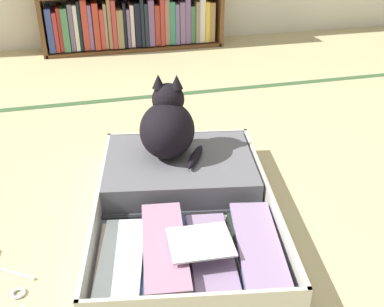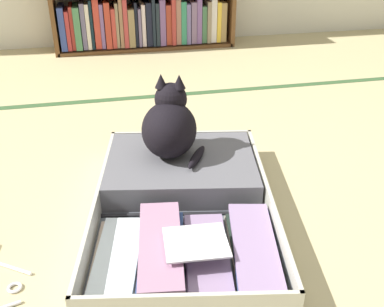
# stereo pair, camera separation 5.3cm
# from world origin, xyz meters

# --- Properties ---
(ground_plane) EXTENTS (10.00, 10.00, 0.00)m
(ground_plane) POSITION_xyz_m (0.00, 0.00, 0.00)
(ground_plane) COLOR tan
(tatami_border) EXTENTS (4.80, 0.05, 0.00)m
(tatami_border) POSITION_xyz_m (0.00, 1.25, 0.00)
(tatami_border) COLOR #32532E
(tatami_border) RESTS_ON ground_plane
(open_suitcase) EXTENTS (0.73, 0.99, 0.11)m
(open_suitcase) POSITION_xyz_m (-0.02, 0.19, 0.05)
(open_suitcase) COLOR beige
(open_suitcase) RESTS_ON ground_plane
(black_cat) EXTENTS (0.28, 0.29, 0.30)m
(black_cat) POSITION_xyz_m (-0.03, 0.39, 0.23)
(black_cat) COLOR black
(black_cat) RESTS_ON open_suitcase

